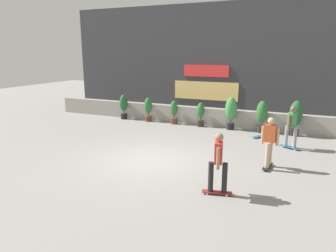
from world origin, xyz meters
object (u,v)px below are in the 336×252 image
at_px(potted_plant_1, 148,108).
at_px(potted_plant_5, 262,114).
at_px(skateboard_near_camera, 260,136).
at_px(potted_plant_2, 174,111).
at_px(skater_far_left, 218,161).
at_px(potted_plant_3, 201,114).
at_px(skater_by_wall_left, 292,125).
at_px(potted_plant_0, 124,105).
at_px(potted_plant_6, 296,115).
at_px(potted_plant_4, 231,111).
at_px(skater_by_wall_right, 270,141).

distance_m(potted_plant_1, potted_plant_5, 5.99).
bearing_deg(skateboard_near_camera, potted_plant_2, 168.04).
bearing_deg(skater_far_left, potted_plant_3, 111.42).
xyz_separation_m(potted_plant_5, skater_by_wall_left, (1.40, -2.16, 0.07)).
bearing_deg(potted_plant_2, skateboard_near_camera, -11.96).
xyz_separation_m(potted_plant_2, skater_far_left, (4.32, -7.28, 0.27)).
relative_size(potted_plant_1, skateboard_near_camera, 1.68).
relative_size(potted_plant_0, potted_plant_6, 0.85).
bearing_deg(skateboard_near_camera, potted_plant_6, 34.89).
distance_m(potted_plant_0, skateboard_near_camera, 7.73).
xyz_separation_m(potted_plant_4, skateboard_near_camera, (1.55, -0.96, -0.87)).
distance_m(potted_plant_2, skateboard_near_camera, 4.69).
height_order(potted_plant_3, potted_plant_5, potted_plant_5).
relative_size(potted_plant_2, potted_plant_4, 0.78).
bearing_deg(potted_plant_6, skater_far_left, -102.53).
bearing_deg(skateboard_near_camera, potted_plant_0, 172.80).
bearing_deg(potted_plant_5, potted_plant_4, 180.00).
bearing_deg(potted_plant_4, skater_by_wall_right, -63.78).
relative_size(potted_plant_2, skater_by_wall_right, 0.73).
distance_m(potted_plant_2, potted_plant_3, 1.46).
xyz_separation_m(potted_plant_3, skater_by_wall_right, (3.86, -4.72, 0.28)).
bearing_deg(skater_by_wall_left, skater_far_left, -106.78).
bearing_deg(skateboard_near_camera, skater_by_wall_right, -78.35).
bearing_deg(potted_plant_4, potted_plant_5, 0.00).
bearing_deg(potted_plant_2, potted_plant_4, -0.00).
bearing_deg(potted_plant_6, potted_plant_3, 180.00).
distance_m(potted_plant_6, skater_by_wall_right, 4.76).
relative_size(potted_plant_6, skateboard_near_camera, 2.07).
xyz_separation_m(potted_plant_4, potted_plant_5, (1.46, 0.00, -0.06)).
height_order(potted_plant_5, skater_by_wall_left, skater_by_wall_left).
height_order(potted_plant_0, skater_by_wall_right, skater_by_wall_right).
xyz_separation_m(potted_plant_4, skater_by_wall_right, (2.32, -4.72, 0.01)).
height_order(skater_by_wall_left, skateboard_near_camera, skater_by_wall_left).
xyz_separation_m(potted_plant_1, potted_plant_5, (5.99, 0.00, 0.15)).
distance_m(potted_plant_0, potted_plant_3, 4.55).
distance_m(potted_plant_1, skater_by_wall_left, 7.70).
bearing_deg(potted_plant_4, potted_plant_3, 180.00).
height_order(potted_plant_2, potted_plant_3, potted_plant_2).
xyz_separation_m(skater_by_wall_right, skateboard_near_camera, (-0.77, 3.75, -0.88)).
relative_size(skater_by_wall_right, skater_by_wall_left, 1.00).
distance_m(skater_far_left, skateboard_near_camera, 6.38).
height_order(potted_plant_4, skater_by_wall_left, skater_by_wall_left).
relative_size(potted_plant_3, skateboard_near_camera, 1.58).
relative_size(potted_plant_3, skater_by_wall_right, 0.72).
distance_m(potted_plant_0, potted_plant_1, 1.56).
xyz_separation_m(potted_plant_3, skater_far_left, (2.85, -7.28, 0.28)).
bearing_deg(potted_plant_4, potted_plant_2, 180.00).
xyz_separation_m(potted_plant_2, skater_by_wall_right, (5.33, -4.72, 0.27)).
distance_m(potted_plant_0, skater_by_wall_right, 9.64).
bearing_deg(potted_plant_3, skater_by_wall_right, -50.69).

